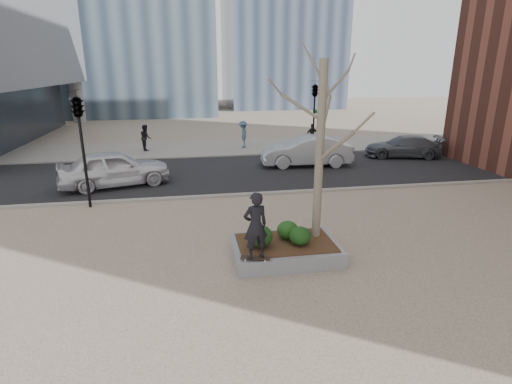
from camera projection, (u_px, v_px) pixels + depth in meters
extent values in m
plane|color=tan|center=(251.00, 260.00, 11.38)|extent=(120.00, 120.00, 0.00)
cube|color=black|center=(220.00, 173.00, 20.78)|extent=(60.00, 8.00, 0.02)
cube|color=gray|center=(211.00, 148.00, 27.36)|extent=(60.00, 6.00, 0.02)
cube|color=gray|center=(285.00, 250.00, 11.48)|extent=(3.00, 2.00, 0.45)
cube|color=#382314|center=(285.00, 243.00, 11.41)|extent=(2.70, 1.70, 0.04)
ellipsoid|color=#163811|center=(260.00, 236.00, 11.03)|extent=(0.73, 0.73, 0.62)
ellipsoid|color=#143F14|center=(288.00, 230.00, 11.56)|extent=(0.62, 0.62, 0.53)
ellipsoid|color=#163C13|center=(300.00, 236.00, 11.17)|extent=(0.62, 0.62, 0.52)
imported|color=black|center=(255.00, 226.00, 10.13)|extent=(0.72, 0.55, 1.78)
imported|color=silver|center=(115.00, 168.00, 18.26)|extent=(5.23, 3.19, 1.66)
imported|color=#A1A4A9|center=(306.00, 151.00, 22.09)|extent=(5.09, 2.14, 1.63)
imported|color=#4E5259|center=(403.00, 146.00, 24.27)|extent=(4.83, 2.96, 1.31)
imported|color=black|center=(146.00, 138.00, 26.20)|extent=(0.83, 0.96, 1.69)
imported|color=#435E78|center=(243.00, 134.00, 27.02)|extent=(0.81, 1.25, 1.82)
imported|color=black|center=(312.00, 135.00, 27.61)|extent=(0.92, 0.40, 1.55)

